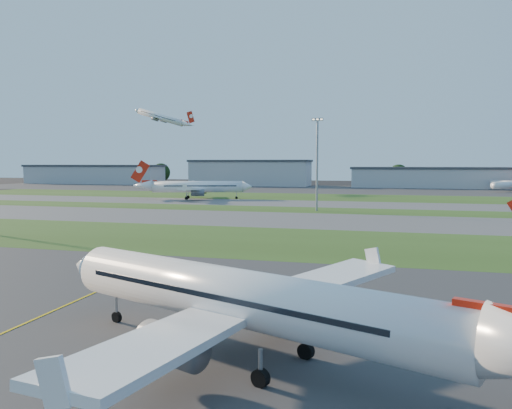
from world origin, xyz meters
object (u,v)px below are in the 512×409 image
(airliner_taxiing, at_px, (197,187))
(light_mast_centre, at_px, (317,158))
(mini_jet_near, at_px, (509,185))
(airliner_parked, at_px, (245,300))

(airliner_taxiing, distance_m, light_mast_centre, 60.77)
(airliner_taxiing, relative_size, light_mast_centre, 1.55)
(airliner_taxiing, bearing_deg, light_mast_centre, 128.58)
(mini_jet_near, height_order, light_mast_centre, light_mast_centre)
(mini_jet_near, bearing_deg, light_mast_centre, -172.98)
(airliner_parked, relative_size, light_mast_centre, 1.41)
(light_mast_centre, bearing_deg, mini_jet_near, 57.67)
(airliner_taxiing, height_order, mini_jet_near, airliner_taxiing)
(airliner_taxiing, distance_m, mini_jet_near, 148.33)
(airliner_parked, distance_m, light_mast_centre, 107.84)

